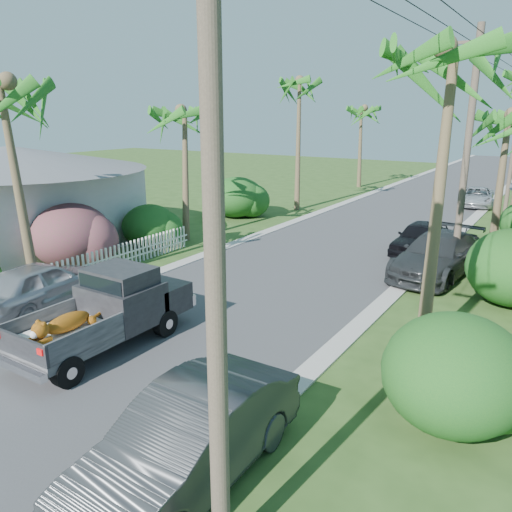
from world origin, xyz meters
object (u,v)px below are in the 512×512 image
Objects in this scene: parked_car_rm at (437,255)px; house_left at (15,200)px; parked_car_rf at (420,238)px; palm_l_d at (362,108)px; palm_r_a at (453,49)px; utility_pole_b at (467,155)px; pickup_truck at (114,308)px; utility_pole_a at (214,242)px; palm_l_c at (300,82)px; palm_l_a at (5,83)px; parked_car_ln at (40,284)px; parked_car_rd at (477,197)px; palm_r_b at (509,116)px; parked_car_rn at (188,441)px; palm_l_b at (183,111)px.

house_left reaches higher than parked_car_rm.
parked_car_rf is 0.54× the size of palm_l_d.
utility_pole_b is (-0.70, 7.00, -2.82)m from palm_r_a.
pickup_truck is 0.57× the size of utility_pole_a.
palm_l_c is 12.10m from palm_l_d.
pickup_truck is 7.99m from palm_l_a.
parked_car_ln is 31.97m from palm_l_d.
parked_car_rd is 0.48× the size of palm_l_c.
palm_l_c is 1.02× the size of house_left.
parked_car_rd is 1.01× the size of parked_car_ln.
parked_car_rd is (-1.40, 16.93, -0.18)m from parked_car_rm.
parked_car_ln is 17.78m from palm_r_b.
parked_car_rm is 0.61× the size of utility_pole_b.
parked_car_rf is (-0.66, 16.70, -0.09)m from parked_car_rn.
palm_l_a is 15.64m from utility_pole_b.
parked_car_ln is at bearing -28.96° from house_left.
pickup_truck is 0.56× the size of palm_l_c.
house_left is (-17.26, 8.09, 1.32)m from parked_car_rn.
parked_car_rm is 9.57m from palm_r_a.
palm_l_c is 1.19× the size of palm_l_d.
pickup_truck is 13.11m from house_left.
parked_car_rf is 0.56× the size of palm_l_b.
palm_l_c reaches higher than pickup_truck.
palm_r_a is at bearing -72.60° from parked_car_rm.
utility_pole_b is (11.60, -9.00, -3.31)m from palm_l_c.
palm_r_a is at bearing -84.29° from utility_pole_b.
palm_r_a is 0.97× the size of utility_pole_a.
utility_pole_b is (1.34, 14.09, 3.80)m from parked_car_rn.
parked_car_ln is at bearing 156.66° from utility_pole_a.
palm_l_a is at bearing -89.45° from palm_l_d.
palm_r_b is (12.60, -7.00, -1.96)m from palm_l_c.
pickup_truck is at bearing 166.44° from parked_car_ln.
palm_l_a reaches higher than parked_car_ln.
house_left reaches higher than pickup_truck.
pickup_truck reaches higher than parked_car_rn.
palm_l_a is (-11.20, -9.78, 6.13)m from parked_car_rm.
palm_r_a is at bearing 28.89° from pickup_truck.
parked_car_rm is at bearing 41.14° from palm_l_a.
utility_pole_a is (6.53, -4.01, 3.59)m from pickup_truck.
utility_pole_b reaches higher than parked_car_ln.
palm_r_a is (2.70, -23.71, 6.81)m from parked_car_rd.
palm_l_c is at bearing -92.76° from parked_car_ln.
parked_car_rd is at bearing 101.52° from palm_r_b.
parked_car_rm is 14.29m from parked_car_ln.
palm_r_a reaches higher than parked_car_ln.
house_left is (-12.07, 4.99, 1.11)m from pickup_truck.
palm_l_d is 38.02m from utility_pole_a.
parked_car_ln is at bearing -87.05° from palm_l_c.
palm_l_d is at bearing 89.22° from palm_l_b.
palm_l_b reaches higher than pickup_truck.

